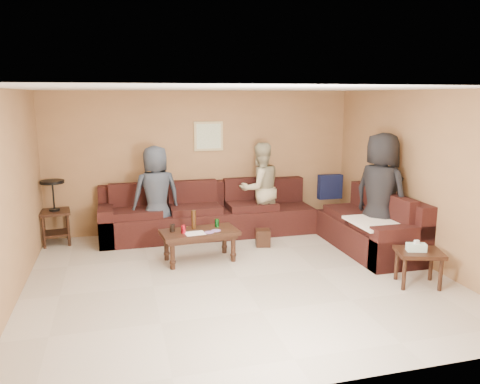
# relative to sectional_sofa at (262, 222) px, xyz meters

# --- Properties ---
(room) EXTENTS (5.60, 5.50, 2.50)m
(room) POSITION_rel_sectional_sofa_xyz_m (-0.81, -1.52, 1.34)
(room) COLOR #BDB2A0
(room) RESTS_ON ground
(sectional_sofa) EXTENTS (4.65, 2.90, 0.97)m
(sectional_sofa) POSITION_rel_sectional_sofa_xyz_m (0.00, 0.00, 0.00)
(sectional_sofa) COLOR #341311
(sectional_sofa) RESTS_ON ground
(coffee_table) EXTENTS (1.17, 0.67, 0.75)m
(coffee_table) POSITION_rel_sectional_sofa_xyz_m (-1.20, -0.72, 0.07)
(coffee_table) COLOR black
(coffee_table) RESTS_ON ground
(end_table_left) EXTENTS (0.52, 0.52, 1.07)m
(end_table_left) POSITION_rel_sectional_sofa_xyz_m (-3.35, 0.67, 0.23)
(end_table_left) COLOR black
(end_table_left) RESTS_ON ground
(side_table_right) EXTENTS (0.68, 0.61, 0.61)m
(side_table_right) POSITION_rel_sectional_sofa_xyz_m (1.36, -2.35, 0.08)
(side_table_right) COLOR black
(side_table_right) RESTS_ON ground
(waste_bin) EXTENTS (0.27, 0.27, 0.27)m
(waste_bin) POSITION_rel_sectional_sofa_xyz_m (-0.08, -0.30, -0.19)
(waste_bin) COLOR black
(waste_bin) RESTS_ON ground
(wall_art) EXTENTS (0.52, 0.04, 0.52)m
(wall_art) POSITION_rel_sectional_sofa_xyz_m (-0.71, 0.96, 1.37)
(wall_art) COLOR tan
(wall_art) RESTS_ON ground
(person_left) EXTENTS (0.88, 0.66, 1.62)m
(person_left) POSITION_rel_sectional_sofa_xyz_m (-1.72, 0.36, 0.49)
(person_left) COLOR #2F3541
(person_left) RESTS_ON ground
(person_middle) EXTENTS (0.90, 0.76, 1.62)m
(person_middle) POSITION_rel_sectional_sofa_xyz_m (0.09, 0.42, 0.48)
(person_middle) COLOR tan
(person_middle) RESTS_ON ground
(person_right) EXTENTS (0.91, 1.08, 1.88)m
(person_right) POSITION_rel_sectional_sofa_xyz_m (1.55, -1.07, 0.61)
(person_right) COLOR black
(person_right) RESTS_ON ground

